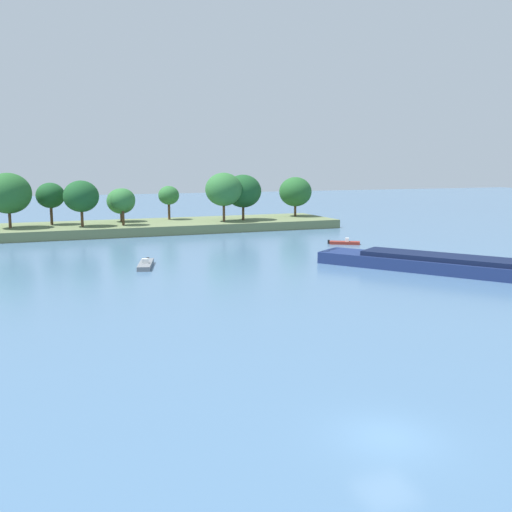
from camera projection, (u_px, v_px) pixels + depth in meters
ground_plane at (388, 438)px, 24.03m from camera, size 400.00×400.00×0.00m
treeline_island at (164, 209)px, 97.52m from camera, size 58.08×15.14×9.91m
small_motorboat at (146, 265)px, 63.72m from camera, size 2.90×6.20×0.99m
fishing_skiff at (345, 243)px, 81.76m from camera, size 4.30×3.30×0.90m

